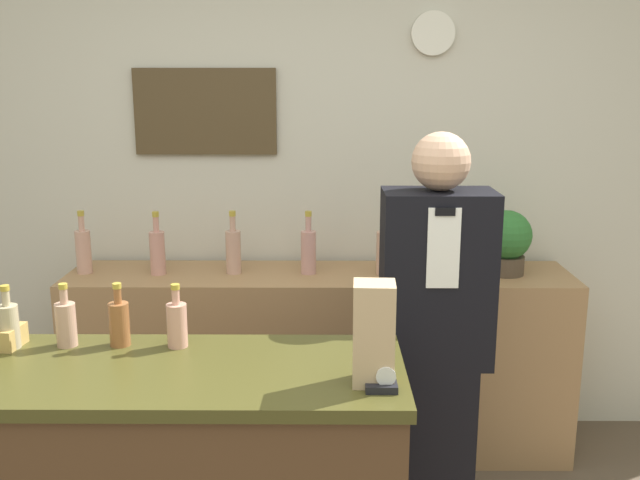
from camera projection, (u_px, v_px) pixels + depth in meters
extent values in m
cube|color=beige|center=(305.00, 171.00, 3.58)|extent=(5.20, 0.06, 2.70)
cube|color=#483821|center=(205.00, 112.00, 3.47)|extent=(0.69, 0.02, 0.42)
cylinder|color=white|center=(433.00, 33.00, 3.38)|extent=(0.21, 0.03, 0.21)
cube|color=#9E754C|center=(319.00, 362.00, 3.49)|extent=(2.40, 0.47, 0.90)
cube|color=#403D19|center=(175.00, 374.00, 2.16)|extent=(1.39, 0.56, 0.04)
cube|color=black|center=(430.00, 450.00, 2.82)|extent=(0.31, 0.25, 0.76)
cube|color=black|center=(436.00, 278.00, 2.65)|extent=(0.41, 0.25, 0.66)
cube|color=white|center=(444.00, 248.00, 2.50)|extent=(0.12, 0.01, 0.29)
cube|color=black|center=(445.00, 212.00, 2.47)|extent=(0.07, 0.01, 0.03)
sphere|color=tan|center=(441.00, 161.00, 2.56)|extent=(0.21, 0.21, 0.21)
cylinder|color=#4C3D2D|center=(505.00, 265.00, 3.38)|extent=(0.18, 0.18, 0.09)
sphere|color=#2D6B2D|center=(507.00, 235.00, 3.34)|extent=(0.24, 0.24, 0.24)
cube|color=tan|center=(374.00, 334.00, 2.01)|extent=(0.12, 0.11, 0.30)
cube|color=black|center=(381.00, 387.00, 1.99)|extent=(0.09, 0.06, 0.02)
cylinder|color=silver|center=(386.00, 376.00, 1.99)|extent=(0.06, 0.02, 0.06)
cube|color=tan|center=(4.00, 337.00, 2.31)|extent=(0.12, 0.13, 0.07)
cylinder|color=tan|center=(9.00, 327.00, 2.29)|extent=(0.07, 0.07, 0.14)
cylinder|color=tan|center=(6.00, 298.00, 2.27)|extent=(0.03, 0.03, 0.05)
cylinder|color=#B29933|center=(5.00, 288.00, 2.26)|extent=(0.03, 0.03, 0.02)
cylinder|color=tan|center=(66.00, 325.00, 2.31)|extent=(0.07, 0.07, 0.14)
cylinder|color=tan|center=(64.00, 296.00, 2.29)|extent=(0.03, 0.03, 0.05)
cylinder|color=#B29933|center=(63.00, 286.00, 2.28)|extent=(0.03, 0.03, 0.02)
cylinder|color=brown|center=(119.00, 324.00, 2.32)|extent=(0.07, 0.07, 0.14)
cylinder|color=brown|center=(117.00, 296.00, 2.29)|extent=(0.03, 0.03, 0.05)
cylinder|color=#B29933|center=(117.00, 286.00, 2.29)|extent=(0.03, 0.03, 0.02)
cylinder|color=tan|center=(177.00, 325.00, 2.30)|extent=(0.07, 0.07, 0.14)
cylinder|color=tan|center=(176.00, 297.00, 2.28)|extent=(0.03, 0.03, 0.05)
cylinder|color=#B29933|center=(175.00, 287.00, 2.28)|extent=(0.03, 0.03, 0.02)
cylinder|color=tan|center=(84.00, 252.00, 3.38)|extent=(0.07, 0.07, 0.21)
cylinder|color=tan|center=(81.00, 223.00, 3.35)|extent=(0.03, 0.03, 0.07)
cylinder|color=#B29933|center=(81.00, 213.00, 3.33)|extent=(0.03, 0.03, 0.02)
cylinder|color=tan|center=(158.00, 253.00, 3.36)|extent=(0.07, 0.07, 0.21)
cylinder|color=tan|center=(156.00, 224.00, 3.32)|extent=(0.03, 0.03, 0.07)
cylinder|color=#B29933|center=(155.00, 214.00, 3.31)|extent=(0.03, 0.03, 0.02)
cylinder|color=tan|center=(233.00, 252.00, 3.37)|extent=(0.07, 0.07, 0.21)
cylinder|color=tan|center=(233.00, 224.00, 3.34)|extent=(0.03, 0.03, 0.07)
cylinder|color=#B29933|center=(232.00, 213.00, 3.33)|extent=(0.03, 0.03, 0.02)
cylinder|color=tan|center=(308.00, 252.00, 3.37)|extent=(0.07, 0.07, 0.21)
cylinder|color=tan|center=(308.00, 224.00, 3.34)|extent=(0.03, 0.03, 0.07)
cylinder|color=#B29933|center=(308.00, 214.00, 3.33)|extent=(0.03, 0.03, 0.02)
cylinder|color=tan|center=(384.00, 253.00, 3.36)|extent=(0.07, 0.07, 0.21)
cylinder|color=tan|center=(384.00, 224.00, 3.33)|extent=(0.03, 0.03, 0.07)
cylinder|color=#B29933|center=(385.00, 214.00, 3.32)|extent=(0.03, 0.03, 0.02)
cylinder|color=tan|center=(459.00, 253.00, 3.36)|extent=(0.07, 0.07, 0.21)
cylinder|color=tan|center=(460.00, 224.00, 3.33)|extent=(0.03, 0.03, 0.07)
cylinder|color=#B29933|center=(461.00, 214.00, 3.32)|extent=(0.03, 0.03, 0.02)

